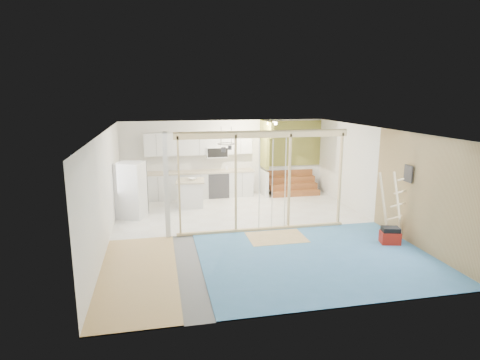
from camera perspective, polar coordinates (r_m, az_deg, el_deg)
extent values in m
cube|color=slate|center=(10.41, 1.58, -7.32)|extent=(7.00, 8.00, 0.01)
cube|color=white|center=(9.86, 1.66, 7.08)|extent=(7.00, 8.00, 0.01)
cube|color=silver|center=(13.91, -2.21, 3.15)|extent=(7.00, 0.01, 2.60)
cube|color=silver|center=(6.38, 10.05, -7.88)|extent=(7.00, 0.01, 2.60)
cube|color=silver|center=(9.87, -18.57, -1.19)|extent=(0.01, 8.00, 2.60)
cube|color=silver|center=(11.37, 19.04, 0.48)|extent=(0.01, 8.00, 2.60)
cube|color=silver|center=(12.27, -0.59, -4.24)|extent=(7.00, 4.00, 0.02)
cube|color=#4A7FB4|center=(8.93, 11.00, -10.87)|extent=(5.00, 4.00, 0.02)
cube|color=tan|center=(8.31, -14.27, -12.82)|extent=(1.50, 4.00, 0.02)
cube|color=tan|center=(9.99, 5.20, -8.12)|extent=(1.40, 1.00, 0.01)
cube|color=tan|center=(9.94, 3.35, 6.53)|extent=(4.40, 0.09, 0.18)
cube|color=tan|center=(10.47, 3.19, -6.94)|extent=(4.40, 0.09, 0.06)
cube|color=silver|center=(9.79, -10.42, -0.85)|extent=(0.12, 0.14, 2.60)
cube|color=tan|center=(9.80, -8.67, -0.78)|extent=(0.04, 0.09, 2.40)
cube|color=tan|center=(9.97, -0.62, -0.42)|extent=(0.05, 0.09, 2.40)
cube|color=tan|center=(10.33, 7.02, -0.07)|extent=(0.04, 0.09, 2.40)
cube|color=tan|center=(10.86, 14.04, 0.25)|extent=(0.04, 0.09, 2.40)
cylinder|color=silver|center=(10.09, 2.76, -0.75)|extent=(0.02, 0.02, 2.35)
cylinder|color=silver|center=(10.33, 6.45, -0.50)|extent=(0.02, 0.02, 2.35)
cylinder|color=silver|center=(10.21, 4.62, -0.62)|extent=(0.02, 0.02, 2.35)
cube|color=silver|center=(13.66, -5.69, -0.74)|extent=(3.60, 0.60, 0.88)
cube|color=beige|center=(13.57, -5.73, 1.17)|extent=(3.66, 0.64, 0.05)
cube|color=silver|center=(12.55, -15.63, -2.29)|extent=(0.60, 1.60, 0.88)
cube|color=beige|center=(12.45, -15.76, -0.21)|extent=(0.64, 1.64, 0.05)
cube|color=silver|center=(13.54, -5.87, 5.20)|extent=(3.60, 0.34, 0.75)
cube|color=white|center=(13.61, -3.31, 4.01)|extent=(0.72, 0.38, 0.36)
cube|color=black|center=(13.43, -3.19, 3.89)|extent=(0.68, 0.02, 0.30)
cube|color=olive|center=(13.68, 3.49, 5.10)|extent=(0.10, 0.90, 1.60)
cube|color=silver|center=(13.91, 3.42, -0.43)|extent=(0.10, 0.90, 0.90)
cube|color=olive|center=(12.96, 4.34, 7.14)|extent=(0.10, 0.50, 0.50)
cube|color=olive|center=(14.41, 7.29, 5.18)|extent=(2.20, 0.04, 1.60)
cube|color=silver|center=(14.62, 7.15, 0.12)|extent=(2.20, 0.04, 0.90)
cube|color=brown|center=(13.98, 7.94, -1.94)|extent=(1.70, 0.26, 0.20)
cube|color=brown|center=(14.17, 7.61, -0.90)|extent=(1.70, 0.26, 0.20)
cube|color=brown|center=(14.37, 7.29, 0.10)|extent=(1.70, 0.26, 0.20)
cube|color=brown|center=(14.57, 6.98, 1.08)|extent=(1.70, 0.26, 0.20)
torus|color=black|center=(11.71, -1.96, 5.17)|extent=(0.52, 0.52, 0.02)
cylinder|color=black|center=(11.66, -2.70, 6.37)|extent=(0.01, 0.01, 0.50)
cylinder|color=black|center=(11.71, -1.24, 6.40)|extent=(0.01, 0.01, 0.50)
cylinder|color=#39383D|center=(11.61, -2.36, 4.36)|extent=(0.14, 0.14, 0.14)
cylinder|color=#39383D|center=(11.84, -1.46, 4.62)|extent=(0.12, 0.12, 0.12)
cube|color=tan|center=(9.74, 24.90, -1.86)|extent=(0.02, 4.00, 2.60)
cube|color=#39383D|center=(10.12, 22.84, 0.83)|extent=(0.04, 0.30, 0.40)
cylinder|color=#FFEABF|center=(13.11, 4.59, 8.03)|extent=(0.32, 0.32, 0.08)
cube|color=silver|center=(11.71, -15.24, -1.45)|extent=(0.89, 0.87, 1.61)
cube|color=#39383D|center=(11.69, -13.59, -1.38)|extent=(0.24, 0.61, 1.58)
cube|color=silver|center=(12.67, -7.02, -2.02)|extent=(0.85, 0.85, 0.78)
cube|color=beige|center=(12.57, -7.07, -0.10)|extent=(0.95, 0.95, 0.05)
imported|color=white|center=(12.58, -6.71, 0.17)|extent=(0.34, 0.34, 0.06)
imported|color=#B3B8C8|center=(13.59, -8.78, 1.89)|extent=(0.14, 0.14, 0.31)
imported|color=white|center=(13.72, -1.87, 1.82)|extent=(0.09, 0.09, 0.17)
cube|color=maroon|center=(10.16, 20.55, -7.71)|extent=(0.50, 0.42, 0.30)
cube|color=black|center=(10.09, 20.64, -6.61)|extent=(0.45, 0.37, 0.11)
cube|color=tan|center=(10.14, 19.81, -3.57)|extent=(0.40, 0.04, 1.67)
cube|color=tan|center=(10.33, 21.55, -3.41)|extent=(0.40, 0.04, 1.67)
cube|color=tan|center=(10.44, 20.66, -6.75)|extent=(0.40, 0.04, 0.11)
cube|color=tan|center=(10.38, 21.10, -5.03)|extent=(0.40, 0.04, 0.11)
cube|color=tan|center=(10.33, 21.55, -3.29)|extent=(0.40, 0.04, 0.11)
cube|color=tan|center=(10.29, 22.00, -1.53)|extent=(0.40, 0.04, 0.11)
cube|color=tan|center=(10.26, 22.45, 0.23)|extent=(0.40, 0.04, 0.11)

